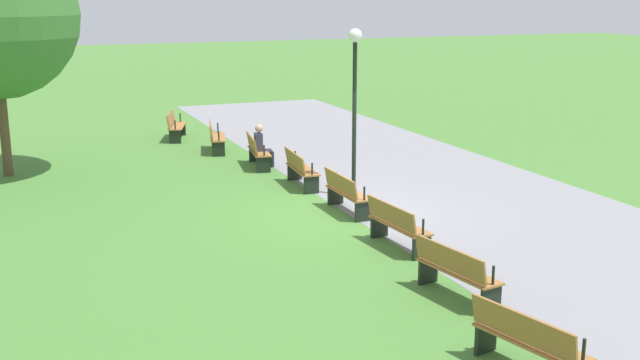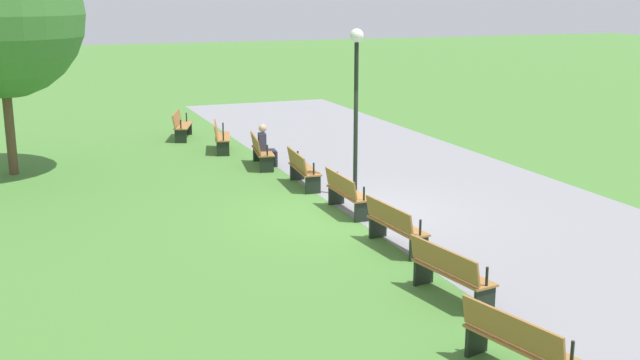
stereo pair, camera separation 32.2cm
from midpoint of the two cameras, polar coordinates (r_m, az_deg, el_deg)
name	(u,v)px [view 2 (the right image)]	position (r m, az deg, el deg)	size (l,w,h in m)	color
ground_plane	(349,213)	(17.02, 2.69, -2.42)	(120.00, 120.00, 0.00)	#477A33
path_paving	(469,199)	(18.42, 11.43, -1.42)	(35.08, 6.27, 0.01)	gray
bench_0	(181,125)	(25.88, -9.86, 4.03)	(1.67, 0.95, 0.89)	#996633
bench_1	(220,136)	(23.66, -6.98, 3.23)	(1.67, 0.84, 0.89)	#996633
bench_2	(261,150)	(21.41, -3.99, 2.20)	(1.66, 0.72, 0.89)	#996633
bench_3	(302,168)	(19.14, -0.85, 0.86)	(1.63, 0.60, 0.89)	#996633
bench_4	(346,192)	(16.87, 2.50, -0.92)	(1.60, 0.47, 0.89)	#996633
bench_5	(395,225)	(14.59, 6.16, -3.33)	(1.63, 0.60, 0.89)	#996633
bench_6	(450,272)	(12.35, 10.31, -6.68)	(1.66, 0.72, 0.89)	#996633
bench_7	(517,343)	(10.16, 15.27, -11.55)	(1.67, 0.84, 0.89)	#996633
person_seated	(266,144)	(21.38, -3.62, 2.65)	(0.38, 0.56, 1.20)	#2D3347
lamp_post	(356,81)	(17.92, 3.21, 7.33)	(0.32, 0.32, 3.93)	black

